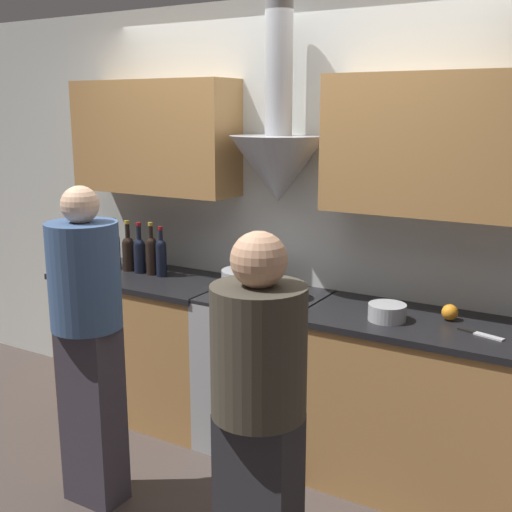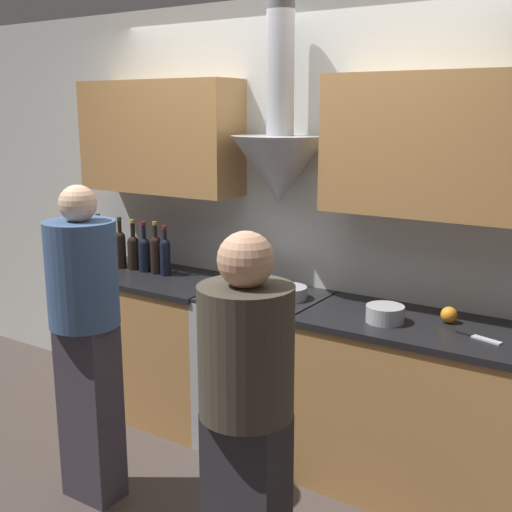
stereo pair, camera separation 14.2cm
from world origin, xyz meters
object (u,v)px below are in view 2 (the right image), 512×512
object	(u,v)px
wine_bottle_1	(109,246)
wine_bottle_6	(165,255)
stove_range	(265,370)
stock_pot	(245,280)
wine_bottle_0	(99,243)
mixing_bowl	(289,293)
orange_fruit	(449,315)
wine_bottle_4	(144,252)
wine_bottle_5	(156,252)
saucepan	(385,314)
wine_bottle_2	(120,247)
person_foreground_right	(246,409)
person_foreground_left	(86,332)
wine_bottle_3	(133,250)

from	to	relation	value
wine_bottle_1	wine_bottle_6	world-z (taller)	wine_bottle_1
stove_range	stock_pot	distance (m)	0.54
wine_bottle_0	mixing_bowl	xyz separation A→B (m)	(1.53, -0.02, -0.11)
orange_fruit	stove_range	bearing A→B (deg)	-175.32
stove_range	wine_bottle_4	xyz separation A→B (m)	(-0.96, 0.04, 0.59)
wine_bottle_1	wine_bottle_4	size ratio (longest dim) A/B	1.02
wine_bottle_5	stock_pot	size ratio (longest dim) A/B	1.29
wine_bottle_6	saucepan	xyz separation A→B (m)	(1.54, -0.11, -0.09)
stove_range	wine_bottle_2	xyz separation A→B (m)	(-1.16, 0.02, 0.60)
wine_bottle_5	stock_pot	bearing A→B (deg)	-2.27
wine_bottle_1	person_foreground_right	world-z (taller)	person_foreground_right
wine_bottle_0	wine_bottle_6	size ratio (longest dim) A/B	1.07
wine_bottle_2	person_foreground_right	xyz separation A→B (m)	(1.77, -1.13, -0.23)
wine_bottle_1	person_foreground_left	size ratio (longest dim) A/B	0.21
wine_bottle_5	stock_pot	xyz separation A→B (m)	(0.72, -0.03, -0.08)
wine_bottle_0	person_foreground_right	distance (m)	2.30
wine_bottle_1	wine_bottle_5	world-z (taller)	wine_bottle_5
stock_pot	wine_bottle_2	bearing A→B (deg)	179.21
mixing_bowl	wine_bottle_0	bearing A→B (deg)	179.07
wine_bottle_0	wine_bottle_3	distance (m)	0.32
wine_bottle_0	saucepan	size ratio (longest dim) A/B	1.80
wine_bottle_2	orange_fruit	xyz separation A→B (m)	(2.19, 0.06, -0.10)
wine_bottle_2	wine_bottle_4	world-z (taller)	wine_bottle_2
wine_bottle_3	mixing_bowl	bearing A→B (deg)	-1.32
wine_bottle_0	wine_bottle_3	bearing A→B (deg)	0.52
orange_fruit	person_foreground_right	distance (m)	1.27
stove_range	orange_fruit	bearing A→B (deg)	4.68
wine_bottle_6	saucepan	distance (m)	1.54
wine_bottle_1	wine_bottle_6	distance (m)	0.49
stove_range	person_foreground_right	distance (m)	1.31
mixing_bowl	stock_pot	bearing A→B (deg)	-179.24
stock_pot	wine_bottle_4	bearing A→B (deg)	178.16
stove_range	mixing_bowl	size ratio (longest dim) A/B	4.50
stock_pot	orange_fruit	xyz separation A→B (m)	(1.18, 0.08, -0.02)
wine_bottle_1	wine_bottle_5	size ratio (longest dim) A/B	1.00
wine_bottle_5	orange_fruit	world-z (taller)	wine_bottle_5
wine_bottle_3	orange_fruit	bearing A→B (deg)	1.19
wine_bottle_0	stock_pot	distance (m)	1.24
wine_bottle_5	orange_fruit	size ratio (longest dim) A/B	4.15
wine_bottle_0	wine_bottle_4	xyz separation A→B (m)	(0.42, -0.00, -0.01)
wine_bottle_4	wine_bottle_5	xyz separation A→B (m)	(0.10, 0.00, 0.01)
wine_bottle_1	person_foreground_right	distance (m)	2.20
wine_bottle_4	saucepan	bearing A→B (deg)	-3.78
stove_range	wine_bottle_3	world-z (taller)	wine_bottle_3
wine_bottle_0	wine_bottle_1	size ratio (longest dim) A/B	1.02
wine_bottle_2	person_foreground_left	world-z (taller)	person_foreground_left
wine_bottle_4	mixing_bowl	world-z (taller)	wine_bottle_4
wine_bottle_0	wine_bottle_5	bearing A→B (deg)	-0.05
wine_bottle_4	mixing_bowl	bearing A→B (deg)	-1.15
wine_bottle_0	person_foreground_left	size ratio (longest dim) A/B	0.21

